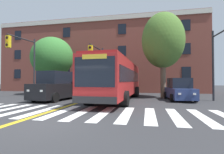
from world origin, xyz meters
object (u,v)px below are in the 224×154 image
(car_grey_behind_bus, at_px, (121,86))
(traffic_light_near_corner, at_px, (220,52))
(car_navy_far_lane, at_px, (179,90))
(street_tree_curbside_large, at_px, (163,41))
(car_black_near_lane, at_px, (58,87))
(street_tree_curbside_small, at_px, (52,57))
(traffic_light_overhead, at_px, (98,62))
(traffic_light_far_corner, at_px, (25,56))
(city_bus, at_px, (118,79))

(car_grey_behind_bus, relative_size, traffic_light_near_corner, 0.74)
(car_navy_far_lane, distance_m, traffic_light_near_corner, 4.12)
(car_grey_behind_bus, distance_m, street_tree_curbside_large, 10.63)
(car_grey_behind_bus, relative_size, street_tree_curbside_large, 0.51)
(car_black_near_lane, xyz_separation_m, traffic_light_near_corner, (12.66, 0.73, 2.61))
(street_tree_curbside_large, bearing_deg, traffic_light_near_corner, -39.48)
(car_navy_far_lane, xyz_separation_m, street_tree_curbside_small, (-13.57, 3.21, 3.51))
(car_black_near_lane, bearing_deg, traffic_light_overhead, 38.13)
(car_navy_far_lane, height_order, traffic_light_overhead, traffic_light_overhead)
(street_tree_curbside_large, relative_size, street_tree_curbside_small, 1.21)
(traffic_light_overhead, relative_size, street_tree_curbside_small, 0.74)
(car_grey_behind_bus, distance_m, traffic_light_near_corner, 14.65)
(street_tree_curbside_small, bearing_deg, traffic_light_near_corner, -15.21)
(car_black_near_lane, xyz_separation_m, car_navy_far_lane, (9.98, 1.94, -0.28))
(traffic_light_near_corner, relative_size, traffic_light_overhead, 1.14)
(car_navy_far_lane, bearing_deg, traffic_light_overhead, 177.73)
(traffic_light_near_corner, height_order, traffic_light_far_corner, traffic_light_far_corner)
(traffic_light_overhead, bearing_deg, city_bus, -25.92)
(traffic_light_overhead, bearing_deg, street_tree_curbside_small, 155.50)
(car_grey_behind_bus, bearing_deg, traffic_light_near_corner, -50.80)
(traffic_light_far_corner, height_order, traffic_light_overhead, traffic_light_far_corner)
(city_bus, bearing_deg, traffic_light_overhead, 154.08)
(car_navy_far_lane, bearing_deg, car_grey_behind_bus, 122.82)
(traffic_light_overhead, relative_size, street_tree_curbside_large, 0.61)
(car_black_near_lane, bearing_deg, car_grey_behind_bus, 73.20)
(traffic_light_far_corner, bearing_deg, city_bus, 1.85)
(street_tree_curbside_large, xyz_separation_m, street_tree_curbside_small, (-12.44, 1.28, -1.11))
(car_navy_far_lane, height_order, street_tree_curbside_small, street_tree_curbside_small)
(city_bus, relative_size, street_tree_curbside_small, 1.83)
(car_grey_behind_bus, relative_size, traffic_light_far_corner, 0.71)
(traffic_light_overhead, height_order, street_tree_curbside_large, street_tree_curbside_large)
(car_black_near_lane, distance_m, traffic_light_overhead, 4.26)
(city_bus, bearing_deg, traffic_light_near_corner, -3.47)
(car_navy_far_lane, xyz_separation_m, traffic_light_overhead, (-7.15, 0.28, 2.57))
(traffic_light_far_corner, distance_m, street_tree_curbside_large, 13.21)
(traffic_light_overhead, distance_m, street_tree_curbside_large, 6.57)
(city_bus, height_order, street_tree_curbside_large, street_tree_curbside_large)
(car_black_near_lane, xyz_separation_m, traffic_light_far_corner, (-3.94, 0.91, 2.84))
(street_tree_curbside_large, bearing_deg, car_grey_behind_bus, 123.39)
(car_navy_far_lane, relative_size, car_grey_behind_bus, 1.03)
(car_black_near_lane, xyz_separation_m, street_tree_curbside_large, (8.85, 3.87, 4.34))
(city_bus, distance_m, car_navy_far_lane, 5.18)
(car_black_near_lane, relative_size, street_tree_curbside_large, 0.66)
(car_navy_far_lane, xyz_separation_m, traffic_light_near_corner, (2.68, -1.21, 2.89))
(traffic_light_far_corner, height_order, street_tree_curbside_large, street_tree_curbside_large)
(traffic_light_far_corner, xyz_separation_m, traffic_light_overhead, (6.77, 1.31, -0.56))
(traffic_light_near_corner, bearing_deg, car_navy_far_lane, 155.70)
(city_bus, distance_m, car_grey_behind_bus, 10.79)
(traffic_light_overhead, bearing_deg, car_black_near_lane, -141.87)
(car_grey_behind_bus, bearing_deg, city_bus, -82.75)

